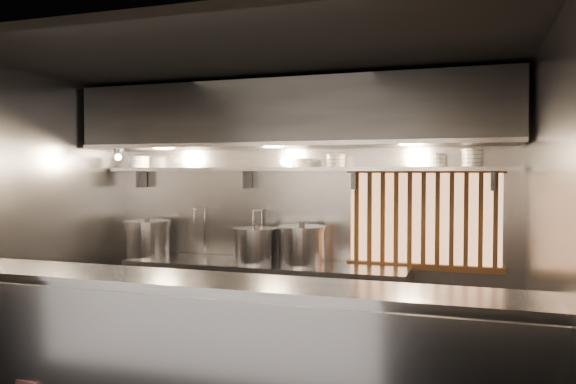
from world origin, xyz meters
The scene contains 21 objects.
ceiling centered at (0.00, 0.00, 2.80)m, with size 4.50×4.50×0.00m, color black.
wall_back centered at (0.00, 1.50, 1.40)m, with size 4.50×4.50×0.00m, color gray.
wall_left centered at (-2.25, 0.00, 1.40)m, with size 3.00×3.00×0.00m, color gray.
wall_right centered at (2.25, 0.00, 1.40)m, with size 3.00×3.00×0.00m, color gray.
serving_counter centered at (0.00, -0.96, 0.57)m, with size 4.50×0.56×1.13m.
cooking_bench centered at (-0.30, 1.13, 0.45)m, with size 3.00×0.70×0.90m, color #98989D.
bowl_shelf centered at (0.00, 1.32, 1.88)m, with size 4.40×0.34×0.04m, color #98989D.
exhaust_hood centered at (0.00, 1.10, 2.42)m, with size 4.40×0.81×0.65m.
wood_screen centered at (1.30, 1.45, 1.38)m, with size 1.56×0.09×1.04m.
faucet_left centered at (-1.15, 1.37, 1.31)m, with size 0.04×0.30×0.50m.
faucet_right centered at (-0.45, 1.37, 1.31)m, with size 0.04×0.30×0.50m.
heat_lamp centered at (-1.90, 0.85, 2.07)m, with size 0.25×0.35×0.20m.
pendant_bulb centered at (-0.10, 1.20, 1.96)m, with size 0.09×0.09×0.19m.
stock_pot_left centered at (-1.69, 1.11, 1.11)m, with size 0.65×0.65×0.45m.
stock_pot_mid centered at (0.12, 1.11, 1.10)m, with size 0.55×0.55×0.44m.
stock_pot_right centered at (-0.38, 1.10, 1.09)m, with size 0.63×0.63×0.41m.
bowl_stack_0 centered at (-1.92, 1.32, 1.97)m, with size 0.23×0.23×0.13m.
bowl_stack_1 centered at (0.05, 1.32, 1.95)m, with size 0.24×0.24×0.09m.
bowl_stack_2 centered at (0.42, 1.32, 1.97)m, with size 0.21×0.21×0.13m.
bowl_stack_3 centered at (1.40, 1.32, 1.97)m, with size 0.24×0.24×0.13m.
bowl_stack_4 centered at (1.76, 1.32, 1.98)m, with size 0.21×0.21×0.17m.
Camera 1 is at (1.77, -4.34, 1.85)m, focal length 35.00 mm.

